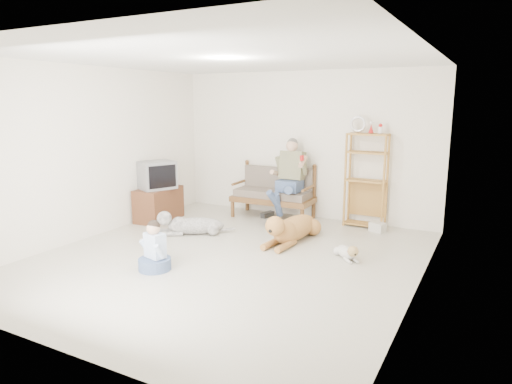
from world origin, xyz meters
The scene contains 17 objects.
floor centered at (0.00, 0.00, 0.00)m, with size 5.50×5.50×0.00m, color beige.
ceiling centered at (0.00, 0.00, 2.70)m, with size 5.50×5.50×0.00m, color white.
wall_back centered at (0.00, 2.75, 1.35)m, with size 5.00×5.00×0.00m, color white.
wall_front centered at (0.00, -2.75, 1.35)m, with size 5.00×5.00×0.00m, color white.
wall_left centered at (-2.50, 0.00, 1.35)m, with size 5.50×5.50×0.00m, color white.
wall_right centered at (2.50, 0.00, 1.35)m, with size 5.50×5.50×0.00m, color white.
loveseat centered at (-0.45, 2.43, 0.49)m, with size 1.52×0.75×0.95m.
man centered at (-0.12, 2.19, 0.69)m, with size 0.57×0.81×1.32m.
etagere centered at (1.23, 2.55, 0.83)m, with size 0.72×0.32×1.91m.
book_stack centered at (1.52, 2.33, 0.08)m, with size 0.24×0.18×0.15m, color white.
tv_stand centered at (-2.23, 1.20, 0.30)m, with size 0.55×0.92×0.60m.
crt_tv centered at (-2.19, 1.15, 0.85)m, with size 0.69×0.75×0.50m.
wall_outlet centered at (-1.25, 2.73, 0.30)m, with size 0.12×0.02×0.08m, color white.
golden_retriever centered at (0.46, 1.14, 0.21)m, with size 0.50×1.69×0.51m.
shaggy_dog centered at (-1.19, 0.71, 0.16)m, with size 1.13×0.86×0.40m.
terrier centered at (1.48, 0.75, 0.10)m, with size 0.47×0.49×0.24m.
child centered at (-0.61, -0.81, 0.24)m, with size 0.42×0.42×0.66m.
Camera 1 is at (3.19, -5.16, 2.15)m, focal length 32.00 mm.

